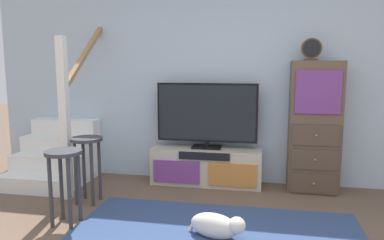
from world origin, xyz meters
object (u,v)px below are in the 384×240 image
at_px(media_console, 206,166).
at_px(television, 207,114).
at_px(desk_clock, 311,49).
at_px(dog, 217,226).
at_px(side_cabinet, 314,127).
at_px(bar_stool_far, 87,155).
at_px(bar_stool_near, 64,170).

distance_m(media_console, television, 0.66).
xyz_separation_m(desk_clock, dog, (-0.89, -1.44, -1.55)).
bearing_deg(side_cabinet, dog, -123.43).
bearing_deg(side_cabinet, desk_clock, -168.86).
relative_size(side_cabinet, bar_stool_far, 2.13).
bearing_deg(media_console, bar_stool_near, -128.36).
relative_size(media_console, dog, 2.59).
xyz_separation_m(desk_clock, bar_stool_far, (-2.38, -0.85, -1.13)).
xyz_separation_m(media_console, bar_stool_far, (-1.17, -0.85, 0.30)).
xyz_separation_m(bar_stool_near, dog, (1.44, -0.03, -0.41)).
xyz_separation_m(side_cabinet, dog, (-0.96, -1.46, -0.65)).
bearing_deg(side_cabinet, bar_stool_far, -160.67).
height_order(desk_clock, bar_stool_near, desk_clock).
relative_size(media_console, desk_clock, 5.39).
xyz_separation_m(side_cabinet, desk_clock, (-0.08, -0.01, 0.90)).
relative_size(media_console, bar_stool_far, 1.90).
bearing_deg(dog, television, 102.15).
relative_size(television, dog, 2.36).
bearing_deg(television, bar_stool_near, -127.90).
bearing_deg(side_cabinet, bar_stool_near, -149.25).
height_order(bar_stool_near, dog, bar_stool_near).
height_order(side_cabinet, bar_stool_near, side_cabinet).
xyz_separation_m(media_console, side_cabinet, (1.28, 0.01, 0.54)).
distance_m(television, bar_stool_far, 1.51).
xyz_separation_m(television, side_cabinet, (1.28, -0.01, -0.12)).
bearing_deg(television, desk_clock, -1.36).
bearing_deg(media_console, side_cabinet, 0.46).
bearing_deg(media_console, desk_clock, -0.23).
distance_m(side_cabinet, dog, 1.86).
distance_m(side_cabinet, desk_clock, 0.90).
distance_m(bar_stool_near, dog, 1.50).
bearing_deg(bar_stool_far, dog, -21.80).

